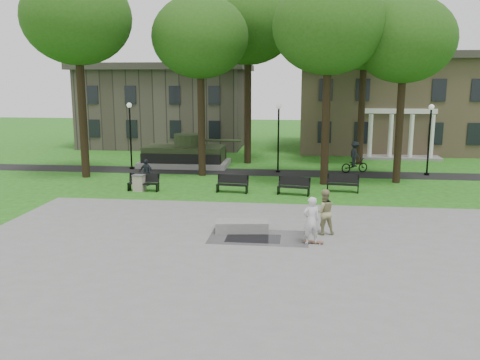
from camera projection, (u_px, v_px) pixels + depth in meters
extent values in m
plane|color=#215113|center=(255.00, 219.00, 23.36)|extent=(120.00, 120.00, 0.00)
cube|color=gray|center=(243.00, 255.00, 18.49)|extent=(22.00, 16.00, 0.02)
cube|color=black|center=(270.00, 173.00, 35.05)|extent=(44.00, 2.60, 0.01)
cube|color=#9E8460|center=(388.00, 105.00, 46.77)|extent=(16.00, 11.00, 8.00)
cube|color=#38332D|center=(391.00, 57.00, 45.94)|extent=(17.00, 12.00, 0.60)
cube|color=silver|center=(399.00, 111.00, 41.45)|extent=(6.00, 0.30, 0.40)
cube|color=#4C443D|center=(168.00, 108.00, 49.76)|extent=(15.00, 10.00, 7.20)
cylinder|color=black|center=(82.00, 109.00, 32.65)|extent=(0.52, 0.52, 8.96)
ellipsoid|color=#214B11|center=(77.00, 18.00, 31.57)|extent=(6.80, 6.80, 5.78)
cylinder|color=black|center=(201.00, 116.00, 33.34)|extent=(0.48, 0.48, 8.00)
ellipsoid|color=#214B11|center=(200.00, 37.00, 32.37)|extent=(6.20, 6.20, 5.27)
cylinder|color=black|center=(326.00, 116.00, 30.44)|extent=(0.50, 0.50, 8.32)
ellipsoid|color=#214B11|center=(329.00, 26.00, 29.43)|extent=(6.60, 6.60, 5.61)
cylinder|color=black|center=(400.00, 121.00, 30.95)|extent=(0.46, 0.46, 7.68)
ellipsoid|color=#214B11|center=(405.00, 40.00, 30.02)|extent=(6.00, 6.00, 5.10)
cylinder|color=black|center=(248.00, 102.00, 38.29)|extent=(0.54, 0.54, 9.28)
ellipsoid|color=#214B11|center=(248.00, 22.00, 37.17)|extent=(7.20, 7.20, 6.12)
cylinder|color=black|center=(362.00, 107.00, 37.85)|extent=(0.50, 0.50, 8.64)
ellipsoid|color=#214B11|center=(365.00, 32.00, 36.81)|extent=(6.40, 6.40, 5.44)
cylinder|color=black|center=(131.00, 139.00, 36.08)|extent=(0.12, 0.12, 4.40)
sphere|color=silver|center=(129.00, 105.00, 35.62)|extent=(0.36, 0.36, 0.36)
cylinder|color=black|center=(132.00, 168.00, 36.49)|extent=(0.32, 0.32, 0.16)
cylinder|color=black|center=(278.00, 141.00, 34.86)|extent=(0.12, 0.12, 4.40)
sphere|color=silver|center=(279.00, 106.00, 34.41)|extent=(0.36, 0.36, 0.36)
cylinder|color=black|center=(278.00, 171.00, 35.27)|extent=(0.32, 0.32, 0.16)
cylinder|color=black|center=(429.00, 143.00, 33.71)|extent=(0.12, 0.12, 4.40)
sphere|color=silver|center=(431.00, 107.00, 33.25)|extent=(0.36, 0.36, 0.36)
cylinder|color=black|center=(427.00, 174.00, 34.12)|extent=(0.32, 0.32, 0.16)
cube|color=gray|center=(185.00, 163.00, 37.72)|extent=(6.50, 3.40, 0.40)
cube|color=#29341B|center=(185.00, 153.00, 37.57)|extent=(5.80, 2.80, 1.10)
cube|color=black|center=(180.00, 159.00, 36.29)|extent=(5.80, 0.35, 0.70)
cube|color=black|center=(189.00, 154.00, 38.93)|extent=(5.80, 0.35, 0.70)
cylinder|color=#29341B|center=(188.00, 140.00, 37.34)|extent=(2.10, 2.10, 0.90)
cylinder|color=#29341B|center=(219.00, 140.00, 37.08)|extent=(3.20, 0.18, 0.18)
cube|color=black|center=(253.00, 238.00, 20.42)|extent=(2.20, 1.20, 0.00)
cube|color=gray|center=(242.00, 226.00, 21.39)|extent=(2.32, 1.29, 0.45)
cube|color=brown|center=(313.00, 242.00, 19.80)|extent=(0.80, 0.31, 0.07)
imported|color=silver|center=(311.00, 220.00, 19.60)|extent=(0.80, 0.66, 1.88)
imported|color=tan|center=(324.00, 212.00, 20.84)|extent=(1.07, 0.93, 1.89)
imported|color=#22262D|center=(146.00, 172.00, 30.71)|extent=(1.02, 0.64, 1.61)
imported|color=black|center=(355.00, 165.00, 35.02)|extent=(2.08, 1.40, 1.03)
imported|color=black|center=(355.00, 154.00, 34.86)|extent=(1.02, 1.27, 1.72)
cube|color=black|center=(143.00, 183.00, 29.16)|extent=(1.82, 0.54, 0.05)
cube|color=black|center=(144.00, 178.00, 29.31)|extent=(1.81, 0.24, 0.50)
cube|color=black|center=(129.00, 187.00, 29.30)|extent=(0.08, 0.45, 0.45)
cube|color=black|center=(158.00, 188.00, 29.10)|extent=(0.08, 0.45, 0.45)
cube|color=black|center=(232.00, 185.00, 28.75)|extent=(1.84, 0.64, 0.05)
cube|color=black|center=(233.00, 179.00, 28.90)|extent=(1.81, 0.35, 0.50)
cube|color=black|center=(217.00, 188.00, 28.89)|extent=(0.11, 0.45, 0.45)
cube|color=black|center=(247.00, 189.00, 28.69)|extent=(0.11, 0.45, 0.45)
cube|color=black|center=(294.00, 187.00, 28.15)|extent=(1.85, 0.78, 0.05)
cube|color=black|center=(294.00, 181.00, 28.31)|extent=(1.80, 0.49, 0.50)
cube|color=black|center=(278.00, 191.00, 28.29)|extent=(0.14, 0.45, 0.45)
cube|color=black|center=(309.00, 191.00, 28.10)|extent=(0.14, 0.45, 0.45)
cube|color=black|center=(343.00, 184.00, 28.88)|extent=(1.84, 0.64, 0.05)
cube|color=black|center=(343.00, 179.00, 29.03)|extent=(1.81, 0.34, 0.50)
cube|color=black|center=(328.00, 188.00, 29.02)|extent=(0.11, 0.45, 0.45)
cube|color=black|center=(358.00, 189.00, 28.82)|extent=(0.11, 0.45, 0.45)
cube|color=#A19484|center=(139.00, 183.00, 29.22)|extent=(0.68, 0.68, 0.90)
cube|color=#4C4C4C|center=(139.00, 175.00, 29.13)|extent=(0.75, 0.75, 0.06)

